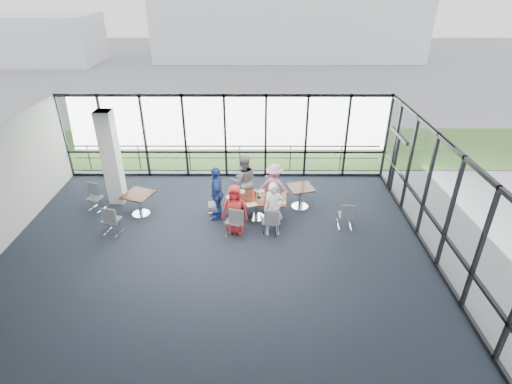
{
  "coord_description": "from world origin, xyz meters",
  "views": [
    {
      "loc": [
        1.18,
        -9.0,
        6.84
      ],
      "look_at": [
        1.15,
        1.61,
        1.1
      ],
      "focal_mm": 28.0,
      "sensor_mm": 36.0,
      "label": 1
    }
  ],
  "objects_px": {
    "diner_near_left": "(235,210)",
    "chair_main_end": "(215,204)",
    "diner_far_right": "(274,186)",
    "side_table_left": "(139,197)",
    "structural_column": "(111,158)",
    "chair_spare_lb": "(95,198)",
    "chair_spare_r": "(346,215)",
    "chair_main_nl": "(235,221)",
    "chair_spare_la": "(111,220)",
    "diner_near_right": "(273,210)",
    "chair_main_fr": "(271,192)",
    "diner_end": "(217,193)",
    "diner_far_left": "(244,181)",
    "chair_main_fl": "(242,191)",
    "side_table_right": "(301,191)",
    "main_table": "(256,201)",
    "chair_main_nr": "(270,221)"
  },
  "relations": [
    {
      "from": "diner_far_right",
      "to": "diner_end",
      "type": "distance_m",
      "value": 1.95
    },
    {
      "from": "diner_end",
      "to": "chair_main_fl",
      "type": "xyz_separation_m",
      "value": [
        0.74,
        0.94,
        -0.42
      ]
    },
    {
      "from": "diner_near_left",
      "to": "chair_spare_la",
      "type": "distance_m",
      "value": 3.71
    },
    {
      "from": "structural_column",
      "to": "side_table_left",
      "type": "bearing_deg",
      "value": -41.67
    },
    {
      "from": "diner_near_left",
      "to": "diner_near_right",
      "type": "xyz_separation_m",
      "value": [
        1.13,
        -0.09,
        0.05
      ]
    },
    {
      "from": "main_table",
      "to": "chair_spare_la",
      "type": "bearing_deg",
      "value": -164.24
    },
    {
      "from": "side_table_right",
      "to": "chair_spare_lb",
      "type": "relative_size",
      "value": 1.08
    },
    {
      "from": "structural_column",
      "to": "chair_main_nr",
      "type": "xyz_separation_m",
      "value": [
        5.17,
        -1.99,
        -1.16
      ]
    },
    {
      "from": "diner_end",
      "to": "chair_spare_r",
      "type": "xyz_separation_m",
      "value": [
        3.97,
        -0.59,
        -0.45
      ]
    },
    {
      "from": "structural_column",
      "to": "chair_spare_la",
      "type": "xyz_separation_m",
      "value": [
        0.44,
        -1.97,
        -1.13
      ]
    },
    {
      "from": "side_table_right",
      "to": "diner_far_right",
      "type": "xyz_separation_m",
      "value": [
        -0.88,
        0.02,
        0.16
      ]
    },
    {
      "from": "diner_near_right",
      "to": "chair_spare_la",
      "type": "relative_size",
      "value": 1.78
    },
    {
      "from": "structural_column",
      "to": "diner_far_left",
      "type": "relative_size",
      "value": 1.77
    },
    {
      "from": "diner_near_left",
      "to": "diner_near_right",
      "type": "bearing_deg",
      "value": 0.37
    },
    {
      "from": "chair_main_end",
      "to": "chair_spare_r",
      "type": "bearing_deg",
      "value": 70.79
    },
    {
      "from": "diner_far_right",
      "to": "side_table_left",
      "type": "bearing_deg",
      "value": 22.91
    },
    {
      "from": "chair_main_fr",
      "to": "chair_main_end",
      "type": "distance_m",
      "value": 1.97
    },
    {
      "from": "diner_near_left",
      "to": "chair_main_end",
      "type": "distance_m",
      "value": 1.19
    },
    {
      "from": "diner_near_left",
      "to": "diner_far_left",
      "type": "xyz_separation_m",
      "value": [
        0.21,
        1.64,
        0.12
      ]
    },
    {
      "from": "diner_far_left",
      "to": "chair_main_fl",
      "type": "height_order",
      "value": "diner_far_left"
    },
    {
      "from": "chair_main_nl",
      "to": "chair_main_end",
      "type": "distance_m",
      "value": 1.25
    },
    {
      "from": "structural_column",
      "to": "chair_spare_lb",
      "type": "distance_m",
      "value": 1.41
    },
    {
      "from": "chair_main_end",
      "to": "chair_spare_la",
      "type": "bearing_deg",
      "value": -81.95
    },
    {
      "from": "chair_spare_la",
      "to": "diner_near_left",
      "type": "bearing_deg",
      "value": 14.53
    },
    {
      "from": "chair_spare_lb",
      "to": "chair_spare_r",
      "type": "distance_m",
      "value": 8.1
    },
    {
      "from": "diner_near_right",
      "to": "diner_end",
      "type": "height_order",
      "value": "diner_end"
    },
    {
      "from": "chair_main_nl",
      "to": "chair_main_fr",
      "type": "relative_size",
      "value": 1.01
    },
    {
      "from": "structural_column",
      "to": "chair_main_fr",
      "type": "relative_size",
      "value": 3.34
    },
    {
      "from": "diner_far_left",
      "to": "chair_spare_la",
      "type": "xyz_separation_m",
      "value": [
        -3.91,
        -1.72,
        -0.44
      ]
    },
    {
      "from": "chair_main_fr",
      "to": "chair_spare_la",
      "type": "height_order",
      "value": "chair_main_fr"
    },
    {
      "from": "diner_near_right",
      "to": "chair_spare_la",
      "type": "distance_m",
      "value": 4.84
    },
    {
      "from": "main_table",
      "to": "side_table_right",
      "type": "xyz_separation_m",
      "value": [
        1.47,
        0.69,
        -0.0
      ]
    },
    {
      "from": "diner_far_left",
      "to": "chair_main_fl",
      "type": "bearing_deg",
      "value": -69.23
    },
    {
      "from": "chair_spare_la",
      "to": "diner_near_right",
      "type": "bearing_deg",
      "value": 13.12
    },
    {
      "from": "diner_end",
      "to": "chair_main_end",
      "type": "xyz_separation_m",
      "value": [
        -0.09,
        0.06,
        -0.45
      ]
    },
    {
      "from": "structural_column",
      "to": "side_table_left",
      "type": "xyz_separation_m",
      "value": [
        0.99,
        -0.88,
        -0.97
      ]
    },
    {
      "from": "side_table_left",
      "to": "main_table",
      "type": "bearing_deg",
      "value": -3.11
    },
    {
      "from": "diner_near_right",
      "to": "chair_main_fr",
      "type": "relative_size",
      "value": 1.75
    },
    {
      "from": "structural_column",
      "to": "diner_end",
      "type": "distance_m",
      "value": 3.75
    },
    {
      "from": "chair_main_nl",
      "to": "chair_spare_la",
      "type": "distance_m",
      "value": 3.68
    },
    {
      "from": "structural_column",
      "to": "chair_spare_lb",
      "type": "xyz_separation_m",
      "value": [
        -0.54,
        -0.59,
        -1.16
      ]
    },
    {
      "from": "chair_main_end",
      "to": "side_table_left",
      "type": "bearing_deg",
      "value": -102.65
    },
    {
      "from": "chair_spare_lb",
      "to": "chair_spare_r",
      "type": "relative_size",
      "value": 1.0
    },
    {
      "from": "chair_main_nl",
      "to": "diner_end",
      "type": "bearing_deg",
      "value": 138.3
    },
    {
      "from": "side_table_left",
      "to": "diner_far_right",
      "type": "height_order",
      "value": "diner_far_right"
    },
    {
      "from": "side_table_right",
      "to": "chair_main_nr",
      "type": "distance_m",
      "value": 1.92
    },
    {
      "from": "structural_column",
      "to": "chair_main_fr",
      "type": "xyz_separation_m",
      "value": [
        5.26,
        -0.25,
        -1.12
      ]
    },
    {
      "from": "diner_near_right",
      "to": "diner_far_left",
      "type": "distance_m",
      "value": 1.96
    },
    {
      "from": "chair_spare_la",
      "to": "chair_spare_lb",
      "type": "xyz_separation_m",
      "value": [
        -0.98,
        1.38,
        -0.03
      ]
    },
    {
      "from": "side_table_left",
      "to": "diner_near_left",
      "type": "height_order",
      "value": "diner_near_left"
    }
  ]
}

